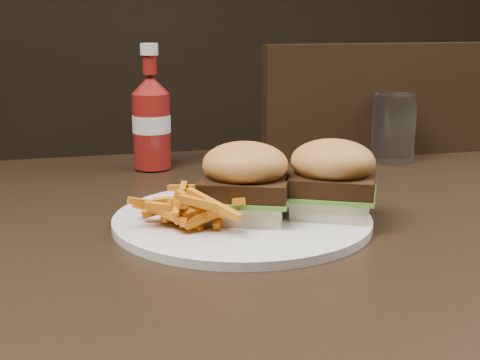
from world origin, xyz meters
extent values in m
cube|color=black|center=(0.00, 0.00, 0.73)|extent=(1.20, 0.80, 0.04)
cube|color=black|center=(0.25, 0.50, 0.43)|extent=(0.48, 0.48, 0.05)
cylinder|color=white|center=(-0.09, -0.03, 0.76)|extent=(0.30, 0.30, 0.01)
cube|color=beige|center=(-0.09, -0.04, 0.77)|extent=(0.11, 0.11, 0.02)
cube|color=beige|center=(0.01, -0.05, 0.77)|extent=(0.11, 0.11, 0.02)
cylinder|color=maroon|center=(-0.16, 0.27, 0.81)|extent=(0.07, 0.07, 0.12)
cylinder|color=white|center=(0.23, 0.23, 0.81)|extent=(0.09, 0.09, 0.11)
camera|label=1|loc=(-0.28, -0.74, 0.98)|focal=50.00mm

